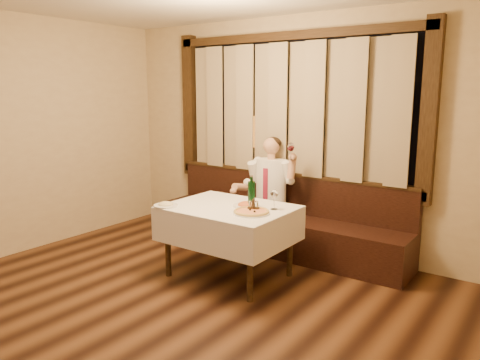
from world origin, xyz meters
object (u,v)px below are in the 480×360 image
Objects in this scene: pizza at (251,212)px; seated_man at (268,185)px; dining_table at (229,216)px; pasta_cream at (166,203)px; banquette at (279,225)px; pasta_red at (246,203)px; green_bottle at (251,194)px; cruet_caddy at (253,207)px.

pizza is 0.26× the size of seated_man.
dining_table is 5.13× the size of pasta_cream.
banquette is 1.26m from pizza.
pasta_red is (-0.20, 0.19, 0.02)m from pizza.
pasta_red is 0.20× the size of seated_man.
seated_man is at bearing 111.06° from green_bottle.
pasta_cream is 1.37m from seated_man.
pasta_cream is at bearing -107.87° from seated_man.
pizza is 0.11m from cruet_caddy.
green_bottle reaches higher than pasta_cream.
banquette is 1.08m from dining_table.
dining_table is at bearing -83.37° from seated_man.
pasta_red is 0.12m from green_bottle.
banquette reaches higher than pasta_cream.
pasta_cream is at bearing -147.32° from green_bottle.
dining_table is at bearing 160.43° from cruet_caddy.
seated_man reaches higher than pasta_red.
green_bottle is 2.71× the size of cruet_caddy.
cruet_caddy is at bearing -73.32° from banquette.
green_bottle is (0.06, 0.01, 0.10)m from pasta_red.
pasta_red is 0.88m from seated_man.
seated_man is (-0.46, 1.03, 0.03)m from pizza.
green_bottle is 0.17m from cruet_caddy.
pizza is 1.13m from seated_man.
pasta_red is at bearing 129.69° from cruet_caddy.
pasta_cream is 2.04× the size of cruet_caddy.
pizza is 1.33× the size of pasta_red.
green_bottle is at bearing 113.09° from cruet_caddy.
dining_table is 0.34m from cruet_caddy.
pasta_red is 0.82m from pasta_cream.
dining_table is 0.38m from pizza.
green_bottle reaches higher than banquette.
cruet_caddy is at bearing -47.28° from green_bottle.
green_bottle is (0.21, -0.92, 0.59)m from banquette.
pasta_red reaches higher than dining_table.
green_bottle is 0.24× the size of seated_man.
pasta_red is (0.15, 0.09, 0.14)m from dining_table.
pizza is 0.27m from pasta_red.
dining_table is at bearing 164.67° from pizza.
dining_table is at bearing -90.00° from banquette.
cruet_caddy is (0.16, -0.09, 0.00)m from pasta_red.
banquette reaches higher than pizza.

